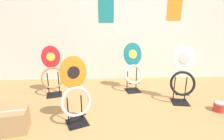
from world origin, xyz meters
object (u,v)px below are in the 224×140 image
(paint_can, at_px, (219,106))
(toilet_seat_display_teal_sax, at_px, (133,70))
(toilet_seat_display_white_plain, at_px, (183,76))
(toilet_seat_display_orange_sun, at_px, (75,93))
(toilet_seat_display_crimson_swirl, at_px, (52,74))
(storage_box, at_px, (9,122))

(paint_can, bearing_deg, toilet_seat_display_teal_sax, 144.50)
(toilet_seat_display_white_plain, distance_m, toilet_seat_display_orange_sun, 1.80)
(toilet_seat_display_crimson_swirl, bearing_deg, toilet_seat_display_white_plain, -10.40)
(toilet_seat_display_teal_sax, xyz_separation_m, toilet_seat_display_white_plain, (0.74, -0.55, 0.04))
(toilet_seat_display_orange_sun, bearing_deg, toilet_seat_display_teal_sax, 48.98)
(toilet_seat_display_white_plain, relative_size, toilet_seat_display_orange_sun, 1.05)
(toilet_seat_display_crimson_swirl, distance_m, paint_can, 2.90)
(toilet_seat_display_teal_sax, xyz_separation_m, paint_can, (1.24, -0.88, -0.37))
(toilet_seat_display_crimson_swirl, distance_m, toilet_seat_display_white_plain, 2.33)
(paint_can, height_order, storage_box, storage_box)
(toilet_seat_display_crimson_swirl, bearing_deg, toilet_seat_display_teal_sax, 4.98)
(toilet_seat_display_teal_sax, height_order, toilet_seat_display_white_plain, toilet_seat_display_white_plain)
(toilet_seat_display_orange_sun, height_order, paint_can, toilet_seat_display_orange_sun)
(toilet_seat_display_white_plain, height_order, toilet_seat_display_orange_sun, toilet_seat_display_white_plain)
(toilet_seat_display_crimson_swirl, xyz_separation_m, toilet_seat_display_white_plain, (2.29, -0.42, 0.05))
(paint_can, distance_m, storage_box, 3.07)
(toilet_seat_display_white_plain, relative_size, paint_can, 5.67)
(toilet_seat_display_orange_sun, xyz_separation_m, paint_can, (2.20, 0.23, -0.38))
(toilet_seat_display_teal_sax, relative_size, toilet_seat_display_white_plain, 0.96)
(toilet_seat_display_orange_sun, distance_m, paint_can, 2.25)
(toilet_seat_display_teal_sax, bearing_deg, toilet_seat_display_orange_sun, -131.02)
(toilet_seat_display_white_plain, height_order, storage_box, toilet_seat_display_white_plain)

